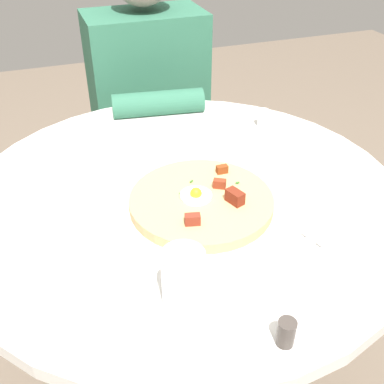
{
  "coord_description": "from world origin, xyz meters",
  "views": [
    {
      "loc": [
        0.26,
        0.78,
        1.29
      ],
      "look_at": [
        -0.01,
        0.04,
        0.73
      ],
      "focal_mm": 42.73,
      "sensor_mm": 36.0,
      "label": 1
    }
  ],
  "objects_px": {
    "breakfast_pizza": "(202,201)",
    "knife": "(349,225)",
    "person_seated": "(151,133)",
    "pizza_plate": "(201,208)",
    "salt_shaker": "(263,118)",
    "fork": "(334,216)",
    "water_glass": "(184,280)",
    "pepper_shaker": "(286,333)",
    "dining_table": "(184,247)",
    "bread_plate": "(90,154)"
  },
  "relations": [
    {
      "from": "breakfast_pizza",
      "to": "bread_plate",
      "type": "relative_size",
      "value": 1.81
    },
    {
      "from": "dining_table",
      "to": "water_glass",
      "type": "relative_size",
      "value": 8.9
    },
    {
      "from": "pizza_plate",
      "to": "salt_shaker",
      "type": "height_order",
      "value": "salt_shaker"
    },
    {
      "from": "breakfast_pizza",
      "to": "salt_shaker",
      "type": "height_order",
      "value": "breakfast_pizza"
    },
    {
      "from": "person_seated",
      "to": "pizza_plate",
      "type": "relative_size",
      "value": 3.38
    },
    {
      "from": "salt_shaker",
      "to": "pepper_shaker",
      "type": "xyz_separation_m",
      "value": [
        0.29,
        0.65,
        -0.0
      ]
    },
    {
      "from": "pepper_shaker",
      "to": "bread_plate",
      "type": "bearing_deg",
      "value": -74.15
    },
    {
      "from": "knife",
      "to": "salt_shaker",
      "type": "xyz_separation_m",
      "value": [
        -0.04,
        -0.45,
        0.02
      ]
    },
    {
      "from": "bread_plate",
      "to": "knife",
      "type": "height_order",
      "value": "bread_plate"
    },
    {
      "from": "water_glass",
      "to": "salt_shaker",
      "type": "bearing_deg",
      "value": -127.69
    },
    {
      "from": "person_seated",
      "to": "salt_shaker",
      "type": "relative_size",
      "value": 23.04
    },
    {
      "from": "dining_table",
      "to": "bread_plate",
      "type": "bearing_deg",
      "value": -51.63
    },
    {
      "from": "person_seated",
      "to": "breakfast_pizza",
      "type": "distance_m",
      "value": 0.79
    },
    {
      "from": "breakfast_pizza",
      "to": "pepper_shaker",
      "type": "bearing_deg",
      "value": 90.37
    },
    {
      "from": "pizza_plate",
      "to": "dining_table",
      "type": "bearing_deg",
      "value": -83.02
    },
    {
      "from": "fork",
      "to": "pepper_shaker",
      "type": "distance_m",
      "value": 0.33
    },
    {
      "from": "dining_table",
      "to": "water_glass",
      "type": "distance_m",
      "value": 0.39
    },
    {
      "from": "fork",
      "to": "water_glass",
      "type": "relative_size",
      "value": 1.65
    },
    {
      "from": "breakfast_pizza",
      "to": "salt_shaker",
      "type": "distance_m",
      "value": 0.42
    },
    {
      "from": "person_seated",
      "to": "water_glass",
      "type": "height_order",
      "value": "person_seated"
    },
    {
      "from": "pizza_plate",
      "to": "fork",
      "type": "bearing_deg",
      "value": 154.31
    },
    {
      "from": "knife",
      "to": "water_glass",
      "type": "xyz_separation_m",
      "value": [
        0.37,
        0.07,
        0.05
      ]
    },
    {
      "from": "bread_plate",
      "to": "fork",
      "type": "height_order",
      "value": "bread_plate"
    },
    {
      "from": "breakfast_pizza",
      "to": "knife",
      "type": "xyz_separation_m",
      "value": [
        -0.25,
        0.15,
        -0.02
      ]
    },
    {
      "from": "bread_plate",
      "to": "person_seated",
      "type": "bearing_deg",
      "value": -120.42
    },
    {
      "from": "pizza_plate",
      "to": "bread_plate",
      "type": "xyz_separation_m",
      "value": [
        0.18,
        -0.3,
        -0.0
      ]
    },
    {
      "from": "pizza_plate",
      "to": "water_glass",
      "type": "xyz_separation_m",
      "value": [
        0.11,
        0.22,
        0.05
      ]
    },
    {
      "from": "salt_shaker",
      "to": "fork",
      "type": "bearing_deg",
      "value": 82.92
    },
    {
      "from": "knife",
      "to": "pepper_shaker",
      "type": "xyz_separation_m",
      "value": [
        0.25,
        0.19,
        0.02
      ]
    },
    {
      "from": "person_seated",
      "to": "pizza_plate",
      "type": "xyz_separation_m",
      "value": [
        0.09,
        0.75,
        0.21
      ]
    },
    {
      "from": "breakfast_pizza",
      "to": "fork",
      "type": "relative_size",
      "value": 1.63
    },
    {
      "from": "person_seated",
      "to": "breakfast_pizza",
      "type": "bearing_deg",
      "value": 83.39
    },
    {
      "from": "pizza_plate",
      "to": "fork",
      "type": "relative_size",
      "value": 1.87
    },
    {
      "from": "water_glass",
      "to": "knife",
      "type": "bearing_deg",
      "value": -168.49
    },
    {
      "from": "water_glass",
      "to": "pepper_shaker",
      "type": "xyz_separation_m",
      "value": [
        -0.12,
        0.12,
        -0.03
      ]
    },
    {
      "from": "salt_shaker",
      "to": "pepper_shaker",
      "type": "bearing_deg",
      "value": 65.84
    },
    {
      "from": "fork",
      "to": "water_glass",
      "type": "height_order",
      "value": "water_glass"
    },
    {
      "from": "dining_table",
      "to": "pizza_plate",
      "type": "xyz_separation_m",
      "value": [
        -0.01,
        0.08,
        0.17
      ]
    },
    {
      "from": "bread_plate",
      "to": "pepper_shaker",
      "type": "xyz_separation_m",
      "value": [
        -0.18,
        0.64,
        0.02
      ]
    },
    {
      "from": "pizza_plate",
      "to": "salt_shaker",
      "type": "xyz_separation_m",
      "value": [
        -0.29,
        -0.3,
        0.02
      ]
    },
    {
      "from": "person_seated",
      "to": "salt_shaker",
      "type": "bearing_deg",
      "value": 114.49
    },
    {
      "from": "dining_table",
      "to": "bread_plate",
      "type": "height_order",
      "value": "bread_plate"
    },
    {
      "from": "person_seated",
      "to": "knife",
      "type": "distance_m",
      "value": 0.94
    },
    {
      "from": "water_glass",
      "to": "person_seated",
      "type": "bearing_deg",
      "value": -101.68
    },
    {
      "from": "fork",
      "to": "salt_shaker",
      "type": "xyz_separation_m",
      "value": [
        -0.05,
        -0.42,
        0.02
      ]
    },
    {
      "from": "pizza_plate",
      "to": "pepper_shaker",
      "type": "bearing_deg",
      "value": 90.47
    },
    {
      "from": "pizza_plate",
      "to": "breakfast_pizza",
      "type": "height_order",
      "value": "breakfast_pizza"
    },
    {
      "from": "fork",
      "to": "knife",
      "type": "xyz_separation_m",
      "value": [
        -0.01,
        0.03,
        0.0
      ]
    },
    {
      "from": "bread_plate",
      "to": "breakfast_pizza",
      "type": "bearing_deg",
      "value": 121.15
    },
    {
      "from": "dining_table",
      "to": "water_glass",
      "type": "bearing_deg",
      "value": 71.37
    }
  ]
}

